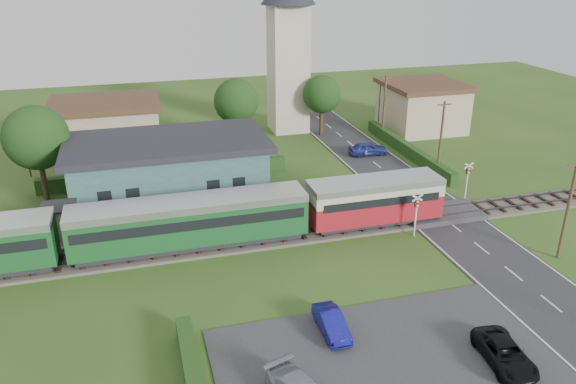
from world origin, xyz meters
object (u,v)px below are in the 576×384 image
object	(u,v)px
house_east	(422,106)
car_park_dark	(505,354)
car_park_blue	(332,323)
house_west	(107,127)
crossing_signal_near	(417,209)
pedestrian_far	(109,226)
church_tower	(288,40)
pedestrian_near	(273,203)
equipment_hut	(61,222)
car_on_road	(368,149)
station_building	(169,170)
train	(142,227)
crossing_signal_far	(468,176)

from	to	relation	value
house_east	car_park_dark	distance (m)	41.48
car_park_dark	car_park_blue	bearing A→B (deg)	154.05
house_west	house_east	size ratio (longest dim) A/B	1.23
crossing_signal_near	car_park_dark	size ratio (longest dim) A/B	0.79
house_west	pedestrian_far	xyz separation A→B (m)	(0.13, -20.22, -1.60)
church_tower	crossing_signal_near	xyz separation A→B (m)	(1.40, -28.41, -8.08)
car_park_dark	pedestrian_near	xyz separation A→B (m)	(-6.84, 19.30, 0.76)
equipment_hut	car_on_road	size ratio (longest dim) A/B	0.65
station_building	pedestrian_far	size ratio (longest dim) A/B	10.72
house_west	car_park_blue	xyz separation A→B (m)	(11.68, -34.50, -2.14)
house_west	train	bearing A→B (deg)	-83.97
car_park_blue	pedestrian_far	xyz separation A→B (m)	(-11.54, 14.28, 0.55)
pedestrian_far	crossing_signal_far	bearing A→B (deg)	-75.70
car_park_blue	pedestrian_far	world-z (taller)	pedestrian_far
equipment_hut	house_west	distance (m)	20.05
train	pedestrian_far	size ratio (longest dim) A/B	28.94
crossing_signal_near	car_park_dark	distance (m)	14.10
equipment_hut	pedestrian_far	xyz separation A→B (m)	(3.13, -0.42, -0.55)
car_park_blue	pedestrian_near	xyz separation A→B (m)	(0.56, 14.56, 0.76)
station_building	house_east	size ratio (longest dim) A/B	1.82
church_tower	car_park_dark	world-z (taller)	church_tower
car_park_dark	pedestrian_far	xyz separation A→B (m)	(-18.94, 19.02, 0.54)
church_tower	house_east	distance (m)	17.21
house_west	crossing_signal_near	distance (m)	33.22
house_west	equipment_hut	bearing A→B (deg)	-98.62
crossing_signal_near	crossing_signal_far	world-z (taller)	same
pedestrian_near	church_tower	bearing A→B (deg)	-120.49
train	car_park_dark	size ratio (longest dim) A/B	10.47
crossing_signal_far	train	bearing A→B (deg)	-174.78
train	car_park_blue	bearing A→B (deg)	-51.21
house_west	pedestrian_far	distance (m)	20.28
house_east	church_tower	bearing A→B (deg)	165.07
station_building	house_east	bearing A→B (deg)	23.44
train	car_park_dark	distance (m)	23.30
pedestrian_far	pedestrian_near	bearing A→B (deg)	-73.58
house_west	car_park_dark	world-z (taller)	house_west
station_building	house_east	distance (m)	32.70
car_park_blue	pedestrian_far	bearing A→B (deg)	129.45
equipment_hut	station_building	size ratio (longest dim) A/B	0.16
house_east	pedestrian_far	world-z (taller)	house_east
pedestrian_near	pedestrian_far	bearing A→B (deg)	-10.45
equipment_hut	car_park_dark	bearing A→B (deg)	-41.36
station_building	pedestrian_far	xyz separation A→B (m)	(-4.87, -6.22, -1.50)
equipment_hut	train	world-z (taller)	train
house_west	crossing_signal_far	distance (m)	35.26
house_east	car_park_dark	size ratio (longest dim) A/B	2.13
church_tower	pedestrian_far	size ratio (longest dim) A/B	11.79
car_park_blue	car_park_dark	size ratio (longest dim) A/B	0.84
car_park_blue	house_east	bearing A→B (deg)	55.65
equipment_hut	crossing_signal_near	xyz separation A→B (m)	(24.40, -5.61, 0.39)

